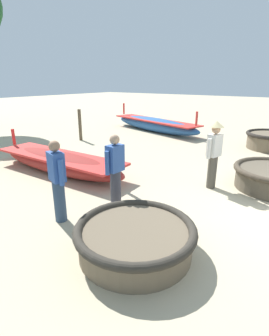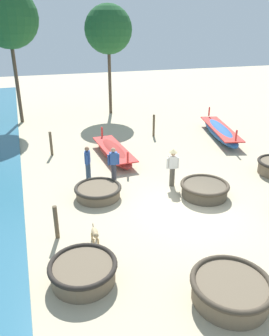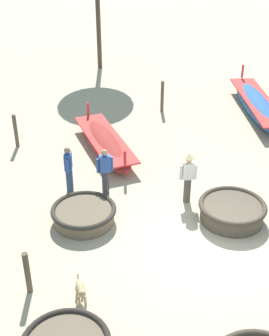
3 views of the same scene
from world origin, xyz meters
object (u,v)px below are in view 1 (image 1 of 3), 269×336
fisherman_by_coracle (214,151)px  fisherman_with_hat (58,180)px  mooring_post_mid_beach (80,125)px  long_boat_ochre_hull (59,162)px  long_boat_white_hull (155,124)px  coracle_far_right (135,237)px  fisherman_standing_right (115,170)px

fisherman_by_coracle → fisherman_with_hat: 3.71m
fisherman_with_hat → mooring_post_mid_beach: fisherman_with_hat is taller
long_boat_ochre_hull → fisherman_with_hat: size_ratio=3.01×
long_boat_white_hull → fisherman_with_hat: (-8.97, -3.45, 0.47)m
fisherman_by_coracle → coracle_far_right: bearing=179.9°
coracle_far_right → fisherman_by_coracle: 3.32m
long_boat_white_hull → coracle_far_right: bearing=-149.9°
fisherman_by_coracle → fisherman_standing_right: (-2.24, 1.23, -0.12)m
fisherman_by_coracle → fisherman_standing_right: 2.56m
coracle_far_right → long_boat_ochre_hull: size_ratio=0.40×
fisherman_by_coracle → fisherman_with_hat: (-3.27, 1.74, -0.12)m
coracle_far_right → fisherman_with_hat: bearing=91.0°
long_boat_ochre_hull → coracle_far_right: bearing=-113.9°
coracle_far_right → fisherman_standing_right: fisherman_standing_right is taller
fisherman_standing_right → mooring_post_mid_beach: (4.12, 5.48, -0.15)m
coracle_far_right → long_boat_ochre_hull: long_boat_ochre_hull is taller
fisherman_standing_right → mooring_post_mid_beach: fisherman_standing_right is taller
coracle_far_right → long_boat_ochre_hull: 4.40m
fisherman_by_coracle → mooring_post_mid_beach: 6.98m
coracle_far_right → fisherman_with_hat: (-0.03, 1.73, 0.57)m
long_boat_ochre_hull → mooring_post_mid_beach: (3.34, 2.69, 0.37)m
coracle_far_right → long_boat_white_hull: size_ratio=0.31×
fisherman_standing_right → coracle_far_right: bearing=-129.4°
fisherman_by_coracle → fisherman_standing_right: bearing=151.2°
fisherman_by_coracle → fisherman_standing_right: size_ratio=1.06×
long_boat_white_hull → long_boat_ochre_hull: long_boat_white_hull is taller
coracle_far_right → fisherman_by_coracle: bearing=-0.1°
fisherman_standing_right → long_boat_ochre_hull: bearing=74.4°
long_boat_white_hull → long_boat_ochre_hull: 7.25m
coracle_far_right → fisherman_with_hat: size_ratio=1.20×
coracle_far_right → mooring_post_mid_beach: (5.13, 6.70, 0.42)m
long_boat_ochre_hull → long_boat_white_hull: bearing=9.3°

